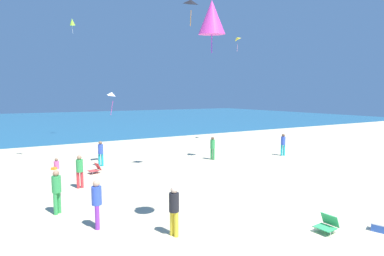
% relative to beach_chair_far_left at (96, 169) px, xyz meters
% --- Properties ---
extents(ground_plane, '(120.00, 120.00, 0.00)m').
position_rel_beach_chair_far_left_xyz_m(ground_plane, '(4.10, -1.57, -0.27)').
color(ground_plane, beige).
extents(ocean_water, '(120.00, 60.00, 0.05)m').
position_rel_beach_chair_far_left_xyz_m(ocean_water, '(4.10, 42.60, -0.24)').
color(ocean_water, '#236084').
rests_on(ocean_water, ground_plane).
extents(beach_chair_far_left, '(0.77, 0.64, 0.59)m').
position_rel_beach_chair_far_left_xyz_m(beach_chair_far_left, '(0.00, 0.00, 0.00)').
color(beach_chair_far_left, '#D13D3D').
rests_on(beach_chair_far_left, ground_plane).
extents(beach_chair_mid_beach, '(0.69, 0.65, 0.60)m').
position_rel_beach_chair_far_left_xyz_m(beach_chair_mid_beach, '(4.75, -12.15, 0.01)').
color(beach_chair_mid_beach, '#2D9956').
rests_on(beach_chair_mid_beach, ground_plane).
extents(cooler_box, '(0.51, 0.59, 0.29)m').
position_rel_beach_chair_far_left_xyz_m(cooler_box, '(6.35, -13.01, -0.12)').
color(cooler_box, '#2D56B7').
rests_on(cooler_box, ground_plane).
extents(person_0, '(0.48, 0.48, 1.72)m').
position_rel_beach_chair_far_left_xyz_m(person_0, '(-2.84, -5.79, 0.73)').
color(person_0, green).
rests_on(person_0, ground_plane).
extents(person_1, '(0.42, 0.42, 1.65)m').
position_rel_beach_chair_far_left_xyz_m(person_1, '(0.19, -9.81, 0.69)').
color(person_1, yellow).
rests_on(person_1, ground_plane).
extents(person_3, '(0.40, 0.40, 1.70)m').
position_rel_beach_chair_far_left_xyz_m(person_3, '(-1.84, -7.95, 0.72)').
color(person_3, purple).
rests_on(person_3, ground_plane).
extents(person_4, '(0.37, 0.37, 1.65)m').
position_rel_beach_chair_far_left_xyz_m(person_4, '(-1.39, -2.67, 0.69)').
color(person_4, red).
rests_on(person_4, ground_plane).
extents(person_5, '(0.58, 0.57, 0.67)m').
position_rel_beach_chair_far_left_xyz_m(person_5, '(-1.86, 2.35, -0.02)').
color(person_5, '#D8599E').
rests_on(person_5, ground_plane).
extents(person_6, '(0.44, 0.44, 1.65)m').
position_rel_beach_chair_far_left_xyz_m(person_6, '(8.19, -0.21, 0.69)').
color(person_6, green).
rests_on(person_6, ground_plane).
extents(person_7, '(0.46, 0.46, 1.68)m').
position_rel_beach_chair_far_left_xyz_m(person_7, '(13.67, -1.66, 0.71)').
color(person_7, '#19ADB2').
rests_on(person_7, ground_plane).
extents(person_8, '(0.37, 0.37, 1.65)m').
position_rel_beach_chair_far_left_xyz_m(person_8, '(0.75, 1.70, 0.69)').
color(person_8, '#19ADB2').
rests_on(person_8, ground_plane).
extents(kite_yellow, '(0.77, 0.85, 1.40)m').
position_rel_beach_chair_far_left_xyz_m(kite_yellow, '(14.69, 5.44, 9.63)').
color(kite_yellow, yellow).
extents(kite_magenta, '(1.19, 1.21, 1.57)m').
position_rel_beach_chair_far_left_xyz_m(kite_magenta, '(1.09, -10.59, 6.63)').
color(kite_magenta, '#DB3DA8').
extents(kite_lime, '(0.80, 0.84, 1.53)m').
position_rel_beach_chair_far_left_xyz_m(kite_lime, '(1.95, 16.56, 11.85)').
color(kite_lime, '#99DB33').
extents(kite_white, '(0.80, 0.81, 1.53)m').
position_rel_beach_chair_far_left_xyz_m(kite_white, '(1.59, 1.75, 4.40)').
color(kite_white, white).
extents(kite_black, '(0.75, 0.63, 1.43)m').
position_rel_beach_chair_far_left_xyz_m(kite_black, '(4.60, -3.31, 9.36)').
color(kite_black, black).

